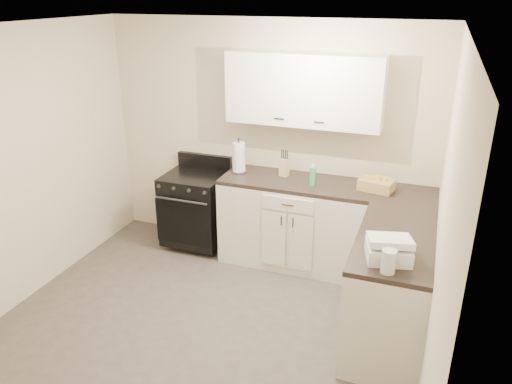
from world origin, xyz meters
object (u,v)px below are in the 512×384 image
(stove, at_px, (195,208))
(paper_towel, at_px, (239,157))
(knife_block, at_px, (284,167))
(wicker_basket, at_px, (376,185))
(countertop_grill, at_px, (388,252))

(stove, height_order, paper_towel, paper_towel)
(knife_block, bearing_deg, stove, -153.96)
(paper_towel, distance_m, wicker_basket, 1.45)
(stove, distance_m, wicker_basket, 2.03)
(stove, relative_size, knife_block, 4.20)
(stove, distance_m, knife_block, 1.16)
(paper_towel, xyz_separation_m, countertop_grill, (1.70, -1.35, -0.10))
(countertop_grill, bearing_deg, paper_towel, 127.64)
(knife_block, bearing_deg, paper_towel, -155.11)
(paper_towel, bearing_deg, countertop_grill, -38.48)
(knife_block, height_order, paper_towel, paper_towel)
(wicker_basket, height_order, countertop_grill, countertop_grill)
(paper_towel, distance_m, countertop_grill, 2.18)
(knife_block, distance_m, wicker_basket, 0.96)
(stove, xyz_separation_m, paper_towel, (0.51, 0.07, 0.64))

